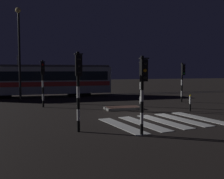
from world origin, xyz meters
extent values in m
plane|color=black|center=(0.00, 0.00, 0.00)|extent=(120.00, 120.00, 0.00)
cube|color=#59595E|center=(0.00, 12.53, 0.01)|extent=(80.00, 0.12, 0.03)
cube|color=#59595E|center=(0.00, 13.96, 0.01)|extent=(80.00, 0.12, 0.03)
cube|color=silver|center=(-2.47, -2.71, 0.01)|extent=(1.28, 4.25, 0.02)
cube|color=silver|center=(-1.24, -2.53, 0.01)|extent=(1.28, 4.25, 0.02)
cube|color=silver|center=(0.00, -2.36, 0.01)|extent=(1.28, 4.25, 0.02)
cube|color=silver|center=(1.24, -2.18, 0.01)|extent=(1.28, 4.25, 0.02)
cube|color=silver|center=(2.47, -2.01, 0.01)|extent=(1.28, 4.25, 0.02)
cube|color=slate|center=(-0.51, 2.44, 0.08)|extent=(2.50, 1.22, 0.16)
cube|color=brown|center=(-0.51, 2.44, 0.17)|extent=(2.25, 1.10, 0.02)
cylinder|color=black|center=(5.74, 5.01, 0.24)|extent=(0.14, 0.14, 0.48)
cylinder|color=white|center=(5.74, 5.01, 0.72)|extent=(0.14, 0.14, 0.48)
cylinder|color=black|center=(5.74, 5.01, 1.19)|extent=(0.14, 0.14, 0.48)
cylinder|color=white|center=(5.74, 5.01, 1.67)|extent=(0.14, 0.14, 0.48)
cylinder|color=black|center=(5.74, 5.01, 2.15)|extent=(0.14, 0.14, 0.48)
cylinder|color=white|center=(5.74, 5.01, 2.63)|extent=(0.14, 0.14, 0.48)
cylinder|color=black|center=(5.74, 5.01, 3.10)|extent=(0.14, 0.14, 0.48)
cube|color=black|center=(5.74, 4.84, 2.74)|extent=(0.28, 0.20, 0.90)
sphere|color=black|center=(5.74, 4.73, 3.02)|extent=(0.14, 0.14, 0.14)
sphere|color=black|center=(5.74, 4.73, 2.74)|extent=(0.14, 0.14, 0.14)
sphere|color=green|center=(5.74, 4.73, 2.46)|extent=(0.14, 0.14, 0.14)
cube|color=black|center=(5.74, 4.84, 3.23)|extent=(0.36, 0.24, 0.04)
cylinder|color=black|center=(-2.28, -4.72, 0.24)|extent=(0.14, 0.14, 0.47)
cylinder|color=white|center=(-2.28, -4.72, 0.71)|extent=(0.14, 0.14, 0.47)
cylinder|color=black|center=(-2.28, -4.72, 1.18)|extent=(0.14, 0.14, 0.47)
cylinder|color=white|center=(-2.28, -4.72, 1.66)|extent=(0.14, 0.14, 0.47)
cylinder|color=black|center=(-2.28, -4.72, 2.13)|extent=(0.14, 0.14, 0.47)
cylinder|color=white|center=(-2.28, -4.72, 2.60)|extent=(0.14, 0.14, 0.47)
cylinder|color=black|center=(-2.28, -4.72, 3.08)|extent=(0.14, 0.14, 0.47)
cube|color=black|center=(-2.28, -4.89, 2.71)|extent=(0.28, 0.20, 0.90)
sphere|color=black|center=(-2.28, -5.00, 2.99)|extent=(0.14, 0.14, 0.14)
sphere|color=orange|center=(-2.28, -5.00, 2.71)|extent=(0.14, 0.14, 0.14)
sphere|color=black|center=(-2.28, -5.00, 2.43)|extent=(0.14, 0.14, 0.14)
cube|color=black|center=(-2.28, -4.89, 3.20)|extent=(0.36, 0.24, 0.04)
cylinder|color=black|center=(-4.71, -3.34, 0.25)|extent=(0.14, 0.14, 0.50)
cylinder|color=white|center=(-4.71, -3.34, 0.75)|extent=(0.14, 0.14, 0.50)
cylinder|color=black|center=(-4.71, -3.34, 1.26)|extent=(0.14, 0.14, 0.50)
cylinder|color=white|center=(-4.71, -3.34, 1.76)|extent=(0.14, 0.14, 0.50)
cylinder|color=black|center=(-4.71, -3.34, 2.26)|extent=(0.14, 0.14, 0.50)
cylinder|color=white|center=(-4.71, -3.34, 2.77)|extent=(0.14, 0.14, 0.50)
cylinder|color=black|center=(-4.71, -3.34, 3.27)|extent=(0.14, 0.14, 0.50)
cube|color=black|center=(-4.71, -3.51, 2.92)|extent=(0.28, 0.20, 0.90)
sphere|color=black|center=(-4.71, -3.62, 3.20)|extent=(0.14, 0.14, 0.14)
sphere|color=black|center=(-4.71, -3.62, 2.92)|extent=(0.14, 0.14, 0.14)
sphere|color=black|center=(-4.71, -3.62, 2.64)|extent=(0.14, 0.14, 0.14)
cube|color=black|center=(-4.71, -3.51, 3.41)|extent=(0.36, 0.24, 0.04)
cylinder|color=black|center=(-5.74, 5.23, 0.25)|extent=(0.14, 0.14, 0.49)
cylinder|color=white|center=(-5.74, 5.23, 0.74)|extent=(0.14, 0.14, 0.49)
cylinder|color=black|center=(-5.74, 5.23, 1.23)|extent=(0.14, 0.14, 0.49)
cylinder|color=white|center=(-5.74, 5.23, 1.72)|extent=(0.14, 0.14, 0.49)
cylinder|color=black|center=(-5.74, 5.23, 2.21)|extent=(0.14, 0.14, 0.49)
cylinder|color=white|center=(-5.74, 5.23, 2.71)|extent=(0.14, 0.14, 0.49)
cylinder|color=black|center=(-5.74, 5.23, 3.20)|extent=(0.14, 0.14, 0.49)
cube|color=black|center=(-5.74, 5.06, 2.84)|extent=(0.28, 0.20, 0.90)
sphere|color=red|center=(-5.74, 4.95, 3.12)|extent=(0.14, 0.14, 0.14)
sphere|color=black|center=(-5.74, 4.95, 2.84)|extent=(0.14, 0.14, 0.14)
sphere|color=black|center=(-5.74, 4.95, 2.56)|extent=(0.14, 0.14, 0.14)
cube|color=black|center=(-5.74, 5.06, 3.33)|extent=(0.36, 0.24, 0.04)
cylinder|color=black|center=(0.40, 1.51, 0.24)|extent=(0.14, 0.14, 0.48)
cylinder|color=white|center=(0.40, 1.51, 0.72)|extent=(0.14, 0.14, 0.48)
cylinder|color=black|center=(0.40, 1.51, 1.20)|extent=(0.14, 0.14, 0.48)
cylinder|color=white|center=(0.40, 1.51, 1.68)|extent=(0.14, 0.14, 0.48)
cylinder|color=black|center=(0.40, 1.51, 2.16)|extent=(0.14, 0.14, 0.48)
cylinder|color=white|center=(0.40, 1.51, 2.63)|extent=(0.14, 0.14, 0.48)
cylinder|color=black|center=(0.40, 1.51, 3.11)|extent=(0.14, 0.14, 0.48)
cube|color=black|center=(0.40, 1.34, 2.75)|extent=(0.28, 0.20, 0.90)
sphere|color=black|center=(0.40, 1.23, 3.03)|extent=(0.14, 0.14, 0.14)
sphere|color=black|center=(0.40, 1.23, 2.75)|extent=(0.14, 0.14, 0.14)
sphere|color=black|center=(0.40, 1.23, 2.47)|extent=(0.14, 0.14, 0.14)
cube|color=black|center=(0.40, 1.34, 3.24)|extent=(0.36, 0.24, 0.04)
cylinder|color=black|center=(-7.40, 9.13, 3.86)|extent=(0.18, 0.18, 7.72)
cylinder|color=black|center=(-7.40, 8.68, 7.62)|extent=(0.10, 0.90, 0.10)
sphere|color=#F9E08C|center=(-7.40, 8.23, 7.54)|extent=(0.44, 0.44, 0.44)
cube|color=#B2BCC1|center=(-5.55, 13.24, 1.70)|extent=(14.26, 2.50, 2.70)
cube|color=red|center=(-5.55, 11.97, 1.35)|extent=(13.98, 0.04, 0.44)
cube|color=red|center=(-5.55, 14.51, 1.35)|extent=(13.98, 0.04, 0.44)
cube|color=black|center=(-5.55, 11.98, 2.15)|extent=(13.55, 0.03, 0.90)
cube|color=#4C4C51|center=(-5.55, 13.24, 3.15)|extent=(13.98, 2.30, 0.20)
cylinder|color=#262628|center=(-7.69, 13.24, 3.65)|extent=(0.08, 0.08, 1.00)
cube|color=black|center=(-1.62, 13.24, 0.17)|extent=(2.20, 2.00, 0.35)
sphere|color=#F9F2CC|center=(1.64, 13.24, 1.30)|extent=(0.24, 0.24, 0.24)
cylinder|color=black|center=(3.40, 0.25, 0.25)|extent=(0.12, 0.12, 0.50)
cylinder|color=white|center=(3.40, 0.25, 0.75)|extent=(0.12, 0.12, 0.50)
sphere|color=yellow|center=(3.40, 0.25, 1.05)|extent=(0.12, 0.12, 0.12)
camera|label=1|loc=(-6.82, -14.92, 2.72)|focal=42.99mm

